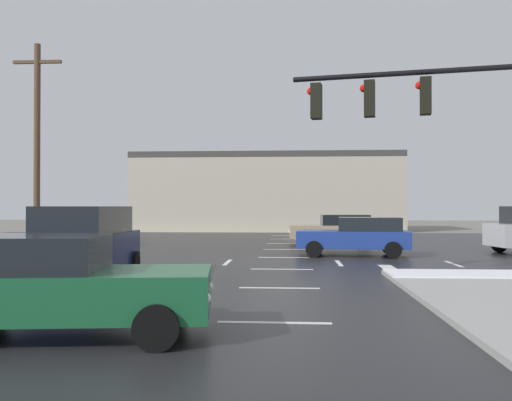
{
  "coord_description": "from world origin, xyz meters",
  "views": [
    {
      "loc": [
        0.29,
        -19.44,
        2.05
      ],
      "look_at": [
        -1.6,
        9.85,
        2.36
      ],
      "focal_mm": 37.97,
      "sensor_mm": 36.0,
      "label": 1
    }
  ],
  "objects_px": {
    "sedan_blue": "(357,236)",
    "utility_pole_far": "(37,143)",
    "suv_navy": "(85,241)",
    "traffic_signal_mast": "(455,123)",
    "sedan_white": "(78,229)",
    "sedan_green": "(53,283)",
    "sedan_tan": "(335,229)"
  },
  "relations": [
    {
      "from": "sedan_blue",
      "to": "utility_pole_far",
      "type": "height_order",
      "value": "utility_pole_far"
    },
    {
      "from": "sedan_white",
      "to": "sedan_green",
      "type": "height_order",
      "value": "same"
    },
    {
      "from": "suv_navy",
      "to": "sedan_white",
      "type": "bearing_deg",
      "value": 19.92
    },
    {
      "from": "suv_navy",
      "to": "sedan_white",
      "type": "xyz_separation_m",
      "value": [
        -5.45,
        12.99,
        -0.24
      ]
    },
    {
      "from": "sedan_white",
      "to": "sedan_tan",
      "type": "bearing_deg",
      "value": 10.8
    },
    {
      "from": "traffic_signal_mast",
      "to": "sedan_white",
      "type": "relative_size",
      "value": 1.36
    },
    {
      "from": "suv_navy",
      "to": "sedan_tan",
      "type": "height_order",
      "value": "suv_navy"
    },
    {
      "from": "sedan_green",
      "to": "sedan_blue",
      "type": "distance_m",
      "value": 15.5
    },
    {
      "from": "sedan_tan",
      "to": "utility_pole_far",
      "type": "relative_size",
      "value": 0.49
    },
    {
      "from": "traffic_signal_mast",
      "to": "utility_pole_far",
      "type": "distance_m",
      "value": 18.1
    },
    {
      "from": "sedan_blue",
      "to": "utility_pole_far",
      "type": "bearing_deg",
      "value": 1.07
    },
    {
      "from": "traffic_signal_mast",
      "to": "sedan_white",
      "type": "xyz_separation_m",
      "value": [
        -15.26,
        13.55,
        -3.32
      ]
    },
    {
      "from": "sedan_white",
      "to": "sedan_green",
      "type": "distance_m",
      "value": 20.73
    },
    {
      "from": "suv_navy",
      "to": "sedan_green",
      "type": "relative_size",
      "value": 1.05
    },
    {
      "from": "sedan_green",
      "to": "sedan_blue",
      "type": "bearing_deg",
      "value": 58.79
    },
    {
      "from": "suv_navy",
      "to": "sedan_blue",
      "type": "xyz_separation_m",
      "value": [
        8.36,
        7.75,
        -0.24
      ]
    },
    {
      "from": "traffic_signal_mast",
      "to": "sedan_blue",
      "type": "relative_size",
      "value": 1.35
    },
    {
      "from": "traffic_signal_mast",
      "to": "suv_navy",
      "type": "xyz_separation_m",
      "value": [
        -9.81,
        0.56,
        -3.08
      ]
    },
    {
      "from": "sedan_blue",
      "to": "sedan_tan",
      "type": "bearing_deg",
      "value": -81.55
    },
    {
      "from": "sedan_tan",
      "to": "sedan_white",
      "type": "bearing_deg",
      "value": 4.15
    },
    {
      "from": "sedan_blue",
      "to": "utility_pole_far",
      "type": "relative_size",
      "value": 0.5
    },
    {
      "from": "utility_pole_far",
      "to": "suv_navy",
      "type": "bearing_deg",
      "value": -57.45
    },
    {
      "from": "suv_navy",
      "to": "sedan_tan",
      "type": "relative_size",
      "value": 1.07
    },
    {
      "from": "utility_pole_far",
      "to": "sedan_green",
      "type": "bearing_deg",
      "value": -63.41
    },
    {
      "from": "sedan_tan",
      "to": "sedan_blue",
      "type": "distance_m",
      "value": 6.59
    },
    {
      "from": "traffic_signal_mast",
      "to": "utility_pole_far",
      "type": "xyz_separation_m",
      "value": [
        -15.45,
        9.39,
        0.69
      ]
    },
    {
      "from": "sedan_blue",
      "to": "suv_navy",
      "type": "bearing_deg",
      "value": 48.31
    },
    {
      "from": "sedan_blue",
      "to": "traffic_signal_mast",
      "type": "bearing_deg",
      "value": 105.36
    },
    {
      "from": "traffic_signal_mast",
      "to": "utility_pole_far",
      "type": "height_order",
      "value": "utility_pole_far"
    },
    {
      "from": "sedan_tan",
      "to": "utility_pole_far",
      "type": "distance_m",
      "value": 15.26
    },
    {
      "from": "sedan_white",
      "to": "utility_pole_far",
      "type": "distance_m",
      "value": 5.78
    },
    {
      "from": "traffic_signal_mast",
      "to": "sedan_green",
      "type": "xyz_separation_m",
      "value": [
        -7.84,
        -5.81,
        -3.32
      ]
    }
  ]
}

